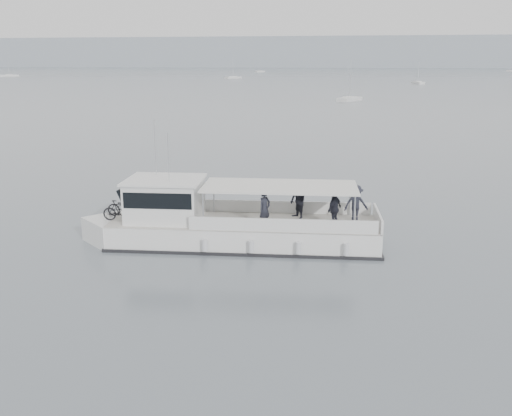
# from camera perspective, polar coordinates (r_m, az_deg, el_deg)

# --- Properties ---
(ground) EXTENTS (1400.00, 1400.00, 0.00)m
(ground) POSITION_cam_1_polar(r_m,az_deg,el_deg) (23.33, -16.82, -4.74)
(ground) COLOR slate
(ground) RESTS_ON ground
(headland) EXTENTS (1400.00, 90.00, 28.00)m
(headland) POSITION_cam_1_polar(r_m,az_deg,el_deg) (579.69, 9.28, 15.10)
(headland) COLOR #939EA8
(headland) RESTS_ON ground
(tour_boat) EXTENTS (12.63, 3.95, 5.26)m
(tour_boat) POSITION_cam_1_polar(r_m,az_deg,el_deg) (23.73, -3.82, -1.61)
(tour_boat) COLOR white
(tour_boat) RESTS_ON ground
(moored_fleet) EXTENTS (398.23, 330.26, 9.80)m
(moored_fleet) POSITION_cam_1_polar(r_m,az_deg,el_deg) (229.99, -0.73, 12.87)
(moored_fleet) COLOR white
(moored_fleet) RESTS_ON ground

